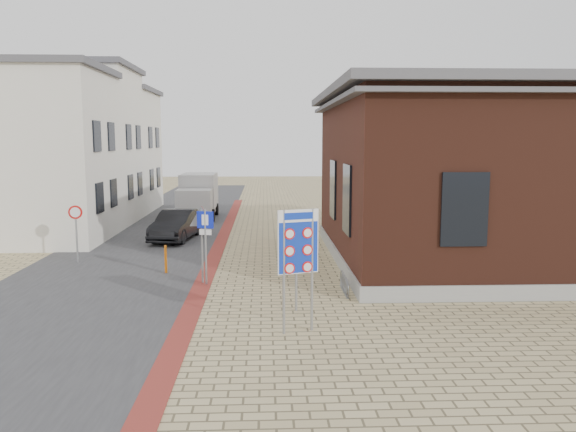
{
  "coord_description": "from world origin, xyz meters",
  "views": [
    {
      "loc": [
        0.13,
        -15.18,
        4.83
      ],
      "look_at": [
        0.93,
        4.18,
        2.2
      ],
      "focal_mm": 35.0,
      "sensor_mm": 36.0,
      "label": 1
    }
  ],
  "objects_px": {
    "sedan": "(177,225)",
    "bollard": "(166,259)",
    "box_truck": "(198,196)",
    "parking_sign": "(205,233)",
    "border_sign": "(298,244)",
    "essen_sign": "(296,262)"
  },
  "relations": [
    {
      "from": "sedan",
      "to": "bollard",
      "type": "xyz_separation_m",
      "value": [
        0.69,
        -7.02,
        -0.2
      ]
    },
    {
      "from": "box_truck",
      "to": "parking_sign",
      "type": "xyz_separation_m",
      "value": [
        2.17,
        -16.36,
        0.35
      ]
    },
    {
      "from": "box_truck",
      "to": "bollard",
      "type": "xyz_separation_m",
      "value": [
        0.53,
        -14.64,
        -0.89
      ]
    },
    {
      "from": "box_truck",
      "to": "essen_sign",
      "type": "height_order",
      "value": "box_truck"
    },
    {
      "from": "sedan",
      "to": "bollard",
      "type": "relative_size",
      "value": 4.23
    },
    {
      "from": "parking_sign",
      "to": "bollard",
      "type": "relative_size",
      "value": 2.48
    },
    {
      "from": "box_truck",
      "to": "parking_sign",
      "type": "height_order",
      "value": "box_truck"
    },
    {
      "from": "border_sign",
      "to": "bollard",
      "type": "relative_size",
      "value": 3.03
    },
    {
      "from": "essen_sign",
      "to": "sedan",
      "type": "bearing_deg",
      "value": 101.84
    },
    {
      "from": "sedan",
      "to": "essen_sign",
      "type": "distance_m",
      "value": 12.84
    },
    {
      "from": "sedan",
      "to": "border_sign",
      "type": "relative_size",
      "value": 1.4
    },
    {
      "from": "sedan",
      "to": "bollard",
      "type": "bearing_deg",
      "value": -75.46
    },
    {
      "from": "sedan",
      "to": "essen_sign",
      "type": "xyz_separation_m",
      "value": [
        5.19,
        -11.72,
        0.69
      ]
    },
    {
      "from": "box_truck",
      "to": "border_sign",
      "type": "xyz_separation_m",
      "value": [
        4.97,
        -21.14,
        0.85
      ]
    },
    {
      "from": "parking_sign",
      "to": "sedan",
      "type": "bearing_deg",
      "value": 119.53
    },
    {
      "from": "parking_sign",
      "to": "essen_sign",
      "type": "bearing_deg",
      "value": -31.63
    },
    {
      "from": "bollard",
      "to": "essen_sign",
      "type": "bearing_deg",
      "value": -46.25
    },
    {
      "from": "box_truck",
      "to": "bollard",
      "type": "distance_m",
      "value": 14.68
    },
    {
      "from": "essen_sign",
      "to": "border_sign",
      "type": "bearing_deg",
      "value": -103.84
    },
    {
      "from": "sedan",
      "to": "parking_sign",
      "type": "xyz_separation_m",
      "value": [
        2.34,
        -8.74,
        1.03
      ]
    },
    {
      "from": "sedan",
      "to": "parking_sign",
      "type": "relative_size",
      "value": 1.71
    },
    {
      "from": "box_truck",
      "to": "bollard",
      "type": "bearing_deg",
      "value": -88.29
    }
  ]
}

